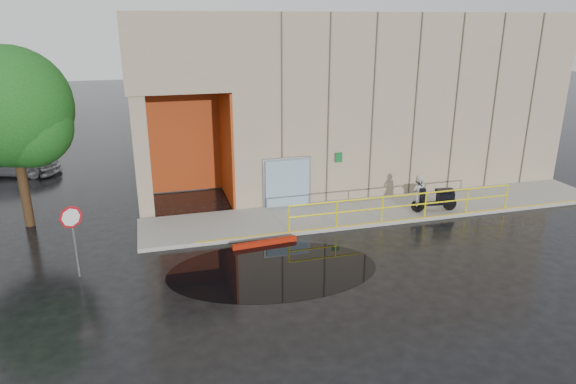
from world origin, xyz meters
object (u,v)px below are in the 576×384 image
Objects in this scene: stop_sign at (72,225)px; red_curb at (265,243)px; scooter at (436,191)px; person at (419,194)px; tree_near at (15,112)px; car_c at (11,161)px.

stop_sign is 1.00× the size of red_curb.
person is at bearing 175.29° from scooter.
tree_near reaches higher than red_curb.
scooter reaches higher than car_c.
stop_sign is at bearing -165.83° from scooter.
tree_near reaches higher than stop_sign.
scooter is at bearing 164.39° from person.
scooter is 0.41× the size of car_c.
tree_near is at bearing 153.05° from red_curb.
stop_sign is 6.45m from red_curb.
tree_near reaches higher than scooter.
stop_sign reaches higher than car_c.
tree_near is at bearing 175.06° from scooter.
person is 6.95m from red_curb.
red_curb is at bearing -165.35° from scooter.
person reaches higher than car_c.
stop_sign is (-13.67, -1.89, 0.74)m from scooter.
person is 13.16m from stop_sign.
stop_sign is 13.86m from car_c.
tree_near is at bearing 106.66° from stop_sign.
person is 0.31× the size of car_c.
scooter is at bearing 1.28° from stop_sign.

